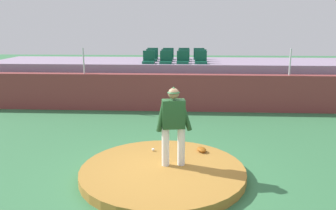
{
  "coord_description": "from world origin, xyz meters",
  "views": [
    {
      "loc": [
        0.49,
        -6.73,
        3.17
      ],
      "look_at": [
        0.0,
        2.04,
        1.1
      ],
      "focal_mm": 36.25,
      "sensor_mm": 36.0,
      "label": 1
    }
  ],
  "objects": [
    {
      "name": "stadium_chair_4",
      "position": [
        -1.04,
        7.83,
        1.82
      ],
      "size": [
        0.48,
        0.44,
        0.5
      ],
      "rotation": [
        0.0,
        0.0,
        3.14
      ],
      "color": "#104E38",
      "rests_on": "bleacher_platform"
    },
    {
      "name": "stadium_chair_2",
      "position": [
        0.32,
        6.94,
        1.82
      ],
      "size": [
        0.48,
        0.44,
        0.5
      ],
      "rotation": [
        0.0,
        0.0,
        3.14
      ],
      "color": "#104E38",
      "rests_on": "bleacher_platform"
    },
    {
      "name": "stadium_chair_9",
      "position": [
        -0.36,
        8.68,
        1.82
      ],
      "size": [
        0.48,
        0.44,
        0.5
      ],
      "rotation": [
        0.0,
        0.0,
        3.14
      ],
      "color": "#104E38",
      "rests_on": "bleacher_platform"
    },
    {
      "name": "fence_post_right",
      "position": [
        4.24,
        5.83,
        1.87
      ],
      "size": [
        0.06,
        0.06,
        0.97
      ],
      "primitive_type": "cylinder",
      "color": "silver",
      "rests_on": "brick_barrier"
    },
    {
      "name": "pitcher",
      "position": [
        0.22,
        0.17,
        1.2
      ],
      "size": [
        0.78,
        0.32,
        1.74
      ],
      "rotation": [
        0.0,
        0.0,
        0.16
      ],
      "color": "silver",
      "rests_on": "pitchers_mound"
    },
    {
      "name": "fence_post_left",
      "position": [
        -3.39,
        5.83,
        1.87
      ],
      "size": [
        0.06,
        0.06,
        0.97
      ],
      "primitive_type": "cylinder",
      "color": "silver",
      "rests_on": "brick_barrier"
    },
    {
      "name": "stadium_chair_10",
      "position": [
        0.36,
        8.73,
        1.82
      ],
      "size": [
        0.48,
        0.44,
        0.5
      ],
      "rotation": [
        0.0,
        0.0,
        3.14
      ],
      "color": "#104E38",
      "rests_on": "bleacher_platform"
    },
    {
      "name": "brick_barrier",
      "position": [
        0.0,
        5.83,
        0.69
      ],
      "size": [
        16.13,
        0.4,
        1.38
      ],
      "primitive_type": "cube",
      "color": "brown",
      "rests_on": "ground_plane"
    },
    {
      "name": "bleacher_platform",
      "position": [
        0.0,
        8.07,
        0.83
      ],
      "size": [
        15.68,
        3.34,
        1.66
      ],
      "primitive_type": "cube",
      "color": "gray",
      "rests_on": "ground_plane"
    },
    {
      "name": "stadium_chair_0",
      "position": [
        -1.05,
        6.92,
        1.82
      ],
      "size": [
        0.48,
        0.44,
        0.5
      ],
      "rotation": [
        0.0,
        0.0,
        3.14
      ],
      "color": "#104E38",
      "rests_on": "bleacher_platform"
    },
    {
      "name": "stadium_chair_8",
      "position": [
        -1.07,
        8.7,
        1.82
      ],
      "size": [
        0.48,
        0.44,
        0.5
      ],
      "rotation": [
        0.0,
        0.0,
        3.14
      ],
      "color": "#104E38",
      "rests_on": "bleacher_platform"
    },
    {
      "name": "fielding_glove",
      "position": [
        0.87,
        0.99,
        0.25
      ],
      "size": [
        0.3,
        0.36,
        0.11
      ],
      "primitive_type": "ellipsoid",
      "rotation": [
        0.0,
        0.0,
        1.98
      ],
      "color": "#8E4C11",
      "rests_on": "pitchers_mound"
    },
    {
      "name": "stadium_chair_3",
      "position": [
        1.05,
        6.96,
        1.82
      ],
      "size": [
        0.48,
        0.44,
        0.5
      ],
      "rotation": [
        0.0,
        0.0,
        3.14
      ],
      "color": "#104E38",
      "rests_on": "bleacher_platform"
    },
    {
      "name": "stadium_chair_1",
      "position": [
        -0.36,
        6.91,
        1.82
      ],
      "size": [
        0.48,
        0.44,
        0.5
      ],
      "rotation": [
        0.0,
        0.0,
        3.14
      ],
      "color": "#104E38",
      "rests_on": "bleacher_platform"
    },
    {
      "name": "stadium_chair_11",
      "position": [
        1.03,
        8.68,
        1.82
      ],
      "size": [
        0.48,
        0.44,
        0.5
      ],
      "rotation": [
        0.0,
        0.0,
        3.14
      ],
      "color": "#104E38",
      "rests_on": "bleacher_platform"
    },
    {
      "name": "stadium_chair_6",
      "position": [
        0.36,
        7.83,
        1.82
      ],
      "size": [
        0.48,
        0.44,
        0.5
      ],
      "rotation": [
        0.0,
        0.0,
        3.14
      ],
      "color": "#104E38",
      "rests_on": "bleacher_platform"
    },
    {
      "name": "baseball",
      "position": [
        -0.3,
        0.98,
        0.23
      ],
      "size": [
        0.07,
        0.07,
        0.07
      ],
      "primitive_type": "sphere",
      "color": "white",
      "rests_on": "pitchers_mound"
    },
    {
      "name": "pitchers_mound",
      "position": [
        0.0,
        0.0,
        0.1
      ],
      "size": [
        3.53,
        3.53,
        0.2
      ],
      "primitive_type": "cylinder",
      "color": "olive",
      "rests_on": "ground_plane"
    },
    {
      "name": "stadium_chair_7",
      "position": [
        1.07,
        7.83,
        1.82
      ],
      "size": [
        0.48,
        0.44,
        0.5
      ],
      "rotation": [
        0.0,
        0.0,
        3.14
      ],
      "color": "#104E38",
      "rests_on": "bleacher_platform"
    },
    {
      "name": "stadium_chair_5",
      "position": [
        -0.37,
        7.83,
        1.82
      ],
      "size": [
        0.48,
        0.44,
        0.5
      ],
      "rotation": [
        0.0,
        0.0,
        3.14
      ],
      "color": "#104E38",
      "rests_on": "bleacher_platform"
    },
    {
      "name": "ground_plane",
      "position": [
        0.0,
        0.0,
        0.0
      ],
      "size": [
        60.0,
        60.0,
        0.0
      ],
      "primitive_type": "plane",
      "color": "#336E42"
    }
  ]
}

